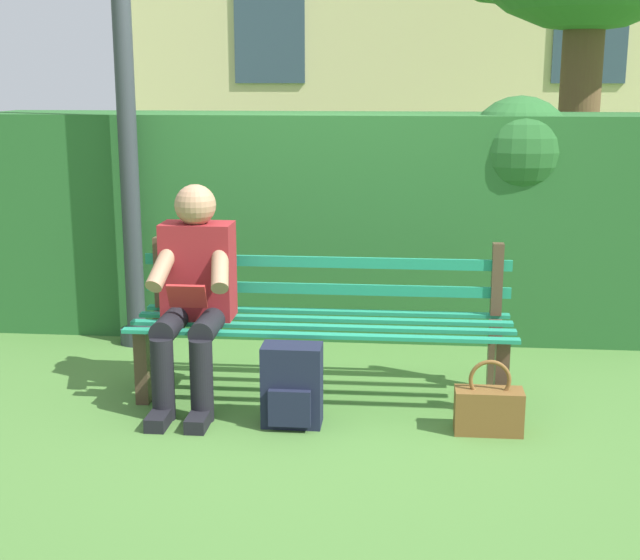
{
  "coord_description": "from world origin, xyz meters",
  "views": [
    {
      "loc": [
        -0.42,
        4.53,
        1.71
      ],
      "look_at": [
        0.0,
        0.1,
        0.68
      ],
      "focal_mm": 49.44,
      "sensor_mm": 36.0,
      "label": 1
    }
  ],
  "objects_px": {
    "park_bench": "(323,320)",
    "person_seated": "(194,290)",
    "backpack": "(292,386)",
    "lamp_post": "(122,29)",
    "handbag": "(489,409)"
  },
  "relations": [
    {
      "from": "park_bench",
      "to": "backpack",
      "type": "relative_size",
      "value": 4.93
    },
    {
      "from": "park_bench",
      "to": "handbag",
      "type": "xyz_separation_m",
      "value": [
        -0.86,
        0.49,
        -0.29
      ]
    },
    {
      "from": "backpack",
      "to": "handbag",
      "type": "relative_size",
      "value": 1.11
    },
    {
      "from": "person_seated",
      "to": "handbag",
      "type": "xyz_separation_m",
      "value": [
        -1.53,
        0.32,
        -0.49
      ]
    },
    {
      "from": "park_bench",
      "to": "backpack",
      "type": "distance_m",
      "value": 0.53
    },
    {
      "from": "park_bench",
      "to": "handbag",
      "type": "height_order",
      "value": "park_bench"
    },
    {
      "from": "park_bench",
      "to": "lamp_post",
      "type": "height_order",
      "value": "lamp_post"
    },
    {
      "from": "person_seated",
      "to": "backpack",
      "type": "bearing_deg",
      "value": 151.19
    },
    {
      "from": "backpack",
      "to": "lamp_post",
      "type": "relative_size",
      "value": 0.13
    },
    {
      "from": "handbag",
      "to": "lamp_post",
      "type": "distance_m",
      "value": 3.14
    },
    {
      "from": "park_bench",
      "to": "person_seated",
      "type": "distance_m",
      "value": 0.72
    },
    {
      "from": "backpack",
      "to": "lamp_post",
      "type": "height_order",
      "value": "lamp_post"
    },
    {
      "from": "park_bench",
      "to": "handbag",
      "type": "bearing_deg",
      "value": 150.44
    },
    {
      "from": "park_bench",
      "to": "handbag",
      "type": "distance_m",
      "value": 1.03
    },
    {
      "from": "park_bench",
      "to": "lamp_post",
      "type": "bearing_deg",
      "value": -31.9
    }
  ]
}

